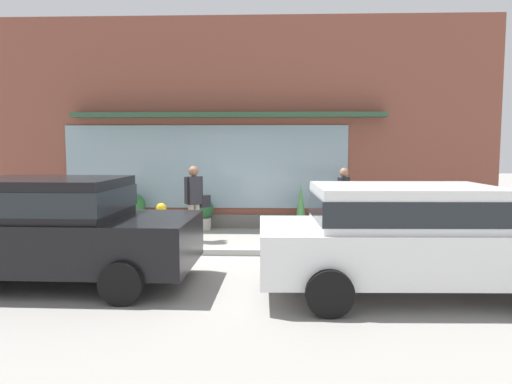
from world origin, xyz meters
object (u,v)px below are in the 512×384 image
Objects in this scene: fire_hydrant at (162,223)px; potted_plant_window_left at (134,209)px; pedestrian_passerby at (344,196)px; potted_plant_by_entrance at (74,216)px; parked_car_black at (54,225)px; potted_plant_low_front at (301,208)px; pedestrian_with_handbag at (195,198)px; potted_plant_doorstep at (364,218)px; parked_car_white at (413,233)px; potted_plant_corner_tall at (203,213)px.

fire_hydrant is 2.06m from potted_plant_window_left.
potted_plant_by_entrance is (-6.77, 0.37, -0.58)m from pedestrian_passerby.
potted_plant_low_front is (4.10, 4.80, -0.34)m from parked_car_black.
fire_hydrant is at bearing -29.62° from potted_plant_by_entrance.
potted_plant_window_left is at bearing 178.63° from potted_plant_low_front.
potted_plant_doorstep is (4.11, 1.53, -0.66)m from pedestrian_with_handbag.
parked_car_white is (3.78, -3.79, -0.10)m from pedestrian_with_handbag.
parked_car_black is 4.97m from potted_plant_by_entrance.
pedestrian_passerby reaches higher than potted_plant_low_front.
pedestrian_with_handbag is at bearing 21.76° from fire_hydrant.
potted_plant_by_entrance is at bearing 119.25° from pedestrian_with_handbag.
parked_car_black is (-0.92, -3.17, 0.47)m from fire_hydrant.
potted_plant_window_left is (-5.61, 5.24, -0.36)m from parked_car_white.
potted_plant_doorstep is at bearing 0.75° from potted_plant_window_left.
potted_plant_low_front is (3.17, 1.63, 0.14)m from fire_hydrant.
fire_hydrant is 0.21× the size of parked_car_black.
potted_plant_window_left is (-5.30, 0.63, -0.42)m from pedestrian_passerby.
fire_hydrant reaches higher than potted_plant_doorstep.
potted_plant_low_front reaches higher than potted_plant_corner_tall.
potted_plant_corner_tall is (-3.81, 5.25, -0.45)m from parked_car_white.
potted_plant_doorstep is (0.64, 0.70, -0.63)m from pedestrian_passerby.
parked_car_black reaches higher than potted_plant_by_entrance.
potted_plant_corner_tall is 0.66× the size of potted_plant_low_front.
potted_plant_window_left is at bearing -179.82° from potted_plant_corner_tall.
parked_car_black reaches higher than potted_plant_low_front.
pedestrian_with_handbag is at bearing -159.61° from potted_plant_doorstep.
parked_car_black is (-1.62, -3.45, -0.07)m from pedestrian_with_handbag.
pedestrian_with_handbag is 0.37× the size of parked_car_white.
parked_car_black is at bearing -108.06° from potted_plant_corner_tall.
potted_plant_low_front reaches higher than potted_plant_doorstep.
potted_plant_by_entrance is (-1.48, -0.25, -0.17)m from potted_plant_window_left.
potted_plant_doorstep is (0.33, 5.32, -0.56)m from parked_car_white.
potted_plant_low_front is (2.48, 1.35, -0.41)m from pedestrian_with_handbag.
parked_car_white reaches higher than potted_plant_doorstep.
parked_car_white is at bearing -43.07° from potted_plant_window_left.
pedestrian_with_handbag is 1.55m from potted_plant_corner_tall.
potted_plant_doorstep is (4.13, 0.07, -0.12)m from potted_plant_corner_tall.
pedestrian_with_handbag is 3.81m from parked_car_black.
parked_car_black is 3.43× the size of potted_plant_low_front.
potted_plant_doorstep is 7.42m from potted_plant_by_entrance.
pedestrian_with_handbag is at bearing -151.44° from potted_plant_low_front.
pedestrian_with_handbag is at bearing -89.06° from potted_plant_corner_tall.
potted_plant_corner_tall is 0.86× the size of potted_plant_window_left.
potted_plant_by_entrance is at bearing 110.97° from parked_car_black.
parked_car_black is at bearing -20.80° from pedestrian_passerby.
potted_plant_window_left is 0.76× the size of potted_plant_low_front.
parked_car_white is 5.36m from potted_plant_doorstep.
potted_plant_low_front reaches higher than fire_hydrant.
pedestrian_with_handbag is 2.59× the size of potted_plant_by_entrance.
potted_plant_low_front is at bearing 27.13° from fire_hydrant.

